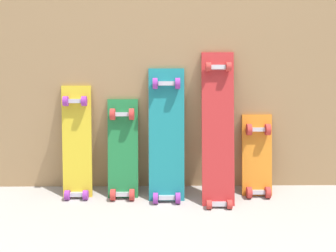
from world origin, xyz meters
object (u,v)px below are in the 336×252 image
Objects in this scene: skateboard_green at (123,154)px; skateboard_red at (218,135)px; skateboard_teal at (167,141)px; skateboard_yellow at (77,148)px; skateboard_orange at (257,161)px.

skateboard_red is at bearing -5.61° from skateboard_green.
skateboard_teal is at bearing -4.15° from skateboard_green.
skateboard_green is (0.27, -0.01, -0.04)m from skateboard_yellow.
skateboard_yellow is at bearing 176.99° from skateboard_teal.
skateboard_orange is at bearing 14.18° from skateboard_red.
skateboard_teal is at bearing -3.01° from skateboard_yellow.
skateboard_yellow is 0.78× the size of skateboard_red.
skateboard_teal is 0.56m from skateboard_orange.
skateboard_green is 0.58m from skateboard_red.
skateboard_teal reaches higher than skateboard_green.
skateboard_green is 0.81m from skateboard_orange.
skateboard_green is at bearing -1.92° from skateboard_yellow.
skateboard_orange is at bearing 0.61° from skateboard_green.
skateboard_yellow is at bearing 178.08° from skateboard_green.
skateboard_red is 1.71× the size of skateboard_orange.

